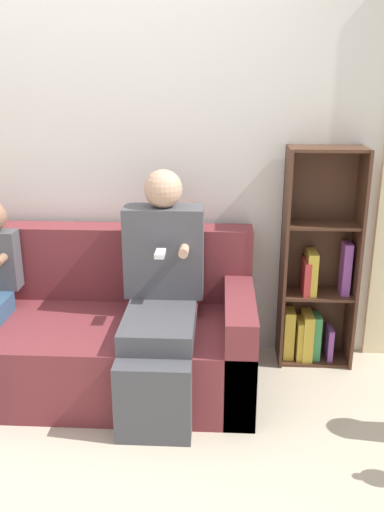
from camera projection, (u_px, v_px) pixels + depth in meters
The scene contains 5 objects.
ground_plane at pixel (69, 435), 2.69m from camera, with size 14.00×14.00×0.00m, color beige.
back_wall at pixel (98, 150), 3.23m from camera, with size 10.00×0.06×2.55m.
couch at pixel (63, 333), 3.12m from camera, with size 2.17×0.87×0.85m.
adult_seated at pixel (161, 288), 2.87m from camera, with size 0.44×0.78×1.22m.
bookshelf at pixel (315, 278), 3.27m from camera, with size 0.44×0.25×1.32m.
Camera 1 is at (0.73, -2.23, 1.69)m, focal length 38.00 mm.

